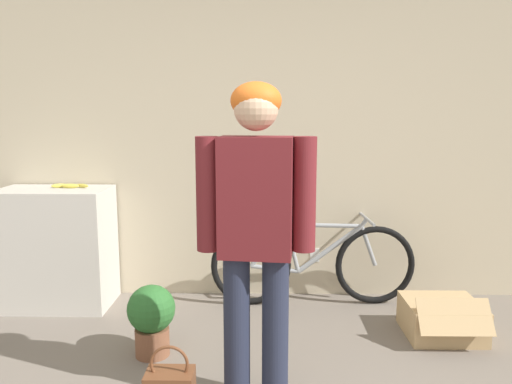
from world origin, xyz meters
The scene contains 7 objects.
wall_back centered at (0.00, 2.62, 1.30)m, with size 8.00×0.07×2.60m.
side_shelf centered at (-1.57, 2.32, 0.48)m, with size 0.87×0.51×0.96m.
person centered at (0.07, 0.94, 1.02)m, with size 0.61×0.26×1.71m.
bicycle centered at (0.51, 2.37, 0.35)m, with size 1.67×0.46×0.72m.
banana centered at (-1.44, 2.37, 0.98)m, with size 0.31×0.08×0.04m.
cardboard_box centered at (1.37, 1.80, 0.12)m, with size 0.51×0.55×0.33m.
potted_plant centered at (-0.61, 1.47, 0.26)m, with size 0.31×0.31×0.47m.
Camera 1 is at (0.11, -1.56, 1.55)m, focal length 35.00 mm.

